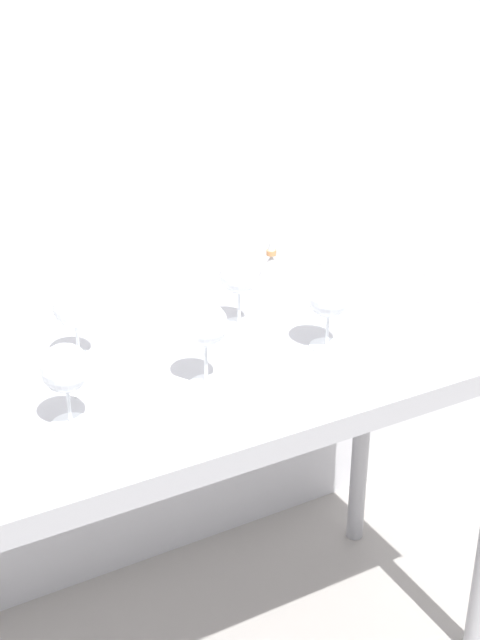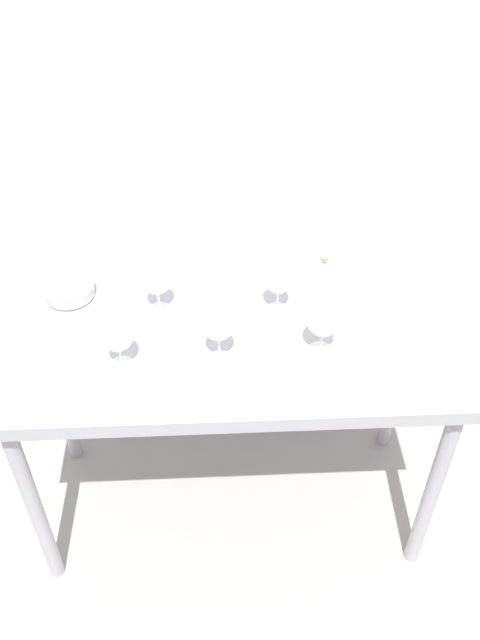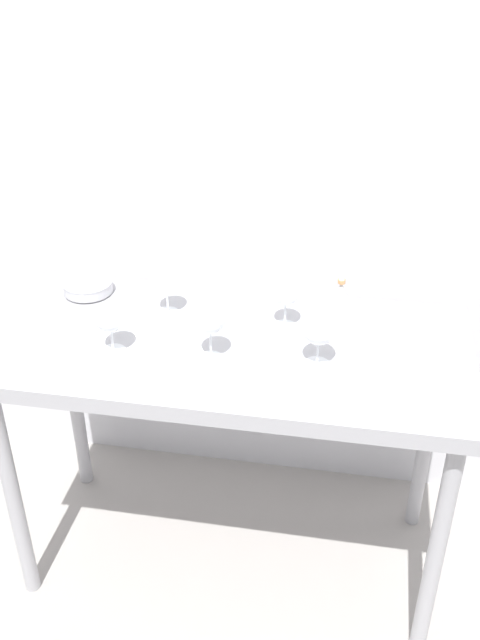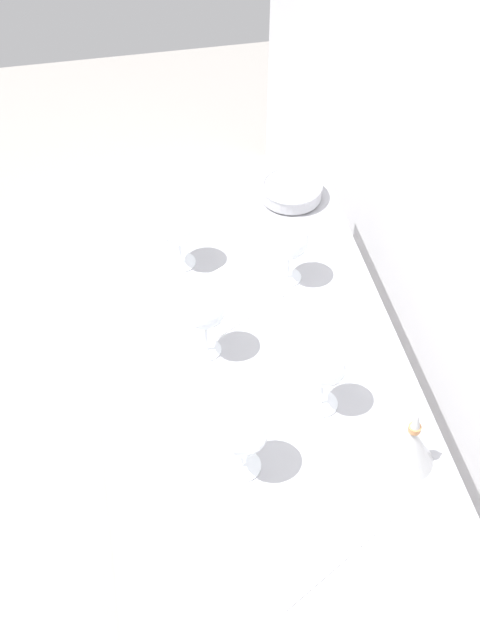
{
  "view_description": "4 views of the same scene",
  "coord_description": "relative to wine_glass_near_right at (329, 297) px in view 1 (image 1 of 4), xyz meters",
  "views": [
    {
      "loc": [
        -0.69,
        -1.41,
        1.73
      ],
      "look_at": [
        0.07,
        -0.05,
        0.99
      ],
      "focal_mm": 48.17,
      "sensor_mm": 36.0,
      "label": 1
    },
    {
      "loc": [
        -0.04,
        -1.49,
        2.34
      ],
      "look_at": [
        0.03,
        -0.03,
        0.99
      ],
      "focal_mm": 38.58,
      "sensor_mm": 36.0,
      "label": 2
    },
    {
      "loc": [
        0.33,
        -1.72,
        2.04
      ],
      "look_at": [
        0.03,
        0.02,
        0.96
      ],
      "focal_mm": 40.03,
      "sensor_mm": 36.0,
      "label": 3
    },
    {
      "loc": [
        1.03,
        -0.23,
        2.16
      ],
      "look_at": [
        -0.05,
        -0.02,
        0.97
      ],
      "focal_mm": 43.31,
      "sensor_mm": 36.0,
      "label": 4
    }
  ],
  "objects": [
    {
      "name": "steel_counter",
      "position": [
        -0.26,
        0.07,
        -0.22
      ],
      "size": [
        1.4,
        0.65,
        0.9
      ],
      "color": "#A3A3A8",
      "rests_on": "ground_plane"
    },
    {
      "name": "decanter_funnel",
      "position": [
        0.05,
        0.31,
        -0.07
      ],
      "size": [
        0.1,
        0.1,
        0.14
      ],
      "color": "#BABABA",
      "rests_on": "steel_counter"
    },
    {
      "name": "wine_glass_far_right",
      "position": [
        -0.11,
        0.18,
        0.0
      ],
      "size": [
        0.08,
        0.08,
        0.16
      ],
      "color": "white",
      "rests_on": "steel_counter"
    },
    {
      "name": "wine_glass_far_left",
      "position": [
        -0.48,
        0.2,
        -0.0
      ],
      "size": [
        0.09,
        0.09,
        0.16
      ],
      "color": "white",
      "rests_on": "steel_counter"
    },
    {
      "name": "tasting_sheet_upper",
      "position": [
        0.15,
        0.09,
        -0.11
      ],
      "size": [
        0.28,
        0.32,
        0.0
      ],
      "primitive_type": "cube",
      "rotation": [
        0.0,
        0.0,
        0.5
      ],
      "color": "white",
      "rests_on": "steel_counter"
    },
    {
      "name": "wine_glass_near_center",
      "position": [
        -0.3,
        -0.02,
        0.01
      ],
      "size": [
        0.09,
        0.09,
        0.17
      ],
      "color": "white",
      "rests_on": "steel_counter"
    },
    {
      "name": "wine_glass_near_left",
      "position": [
        -0.58,
        -0.03,
        -0.01
      ],
      "size": [
        0.09,
        0.09,
        0.16
      ],
      "color": "white",
      "rests_on": "steel_counter"
    },
    {
      "name": "wine_glass_near_right",
      "position": [
        0.0,
        0.0,
        0.0
      ],
      "size": [
        0.1,
        0.1,
        0.17
      ],
      "color": "white",
      "rests_on": "steel_counter"
    },
    {
      "name": "tasting_sheet_lower",
      "position": [
        -0.44,
        0.05,
        -0.11
      ],
      "size": [
        0.27,
        0.3,
        0.0
      ],
      "primitive_type": "cube",
      "rotation": [
        0.0,
        0.0,
        0.51
      ],
      "color": "white",
      "rests_on": "steel_counter"
    },
    {
      "name": "back_wall",
      "position": [
        -0.26,
        0.57,
        0.28
      ],
      "size": [
        3.8,
        0.04,
        2.6
      ],
      "primitive_type": "cube",
      "color": "silver",
      "rests_on": "ground_plane"
    }
  ]
}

